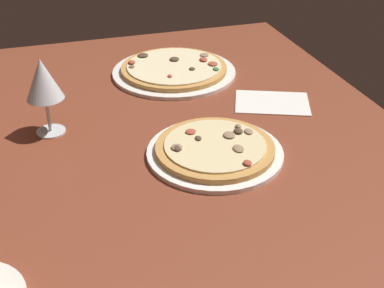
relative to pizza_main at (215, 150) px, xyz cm
name	(u,v)px	position (x,y,z in cm)	size (l,w,h in cm)	color
dining_table	(169,166)	(1.44, 9.44, -3.19)	(150.00, 110.00, 4.00)	brown
pizza_main	(215,150)	(0.00, 0.00, 0.00)	(28.23, 28.23, 3.29)	white
pizza_side	(174,70)	(42.67, -3.02, 0.00)	(33.74, 33.74, 3.36)	white
wine_glass_far	(43,81)	(19.55, 31.71, 11.11)	(8.05, 8.05, 17.32)	silver
paper_menu	(272,103)	(18.19, -21.23, -1.04)	(12.54, 17.90, 0.30)	white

